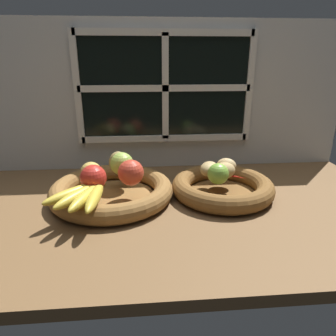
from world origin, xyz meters
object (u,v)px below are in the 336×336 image
object	(u,v)px
apple_golden_left	(91,172)
apple_green_back	(122,164)
fruit_bowl_right	(222,187)
potato_back	(226,166)
fruit_bowl_left	(112,191)
potato_large	(224,171)
chili_pepper	(225,175)
apple_red_front	(93,178)
pear_brown	(119,163)
banana_bunch_front	(84,195)
potato_oblong	(209,169)
apple_red_right	(131,173)
lime_near	(218,174)

from	to	relation	value
apple_golden_left	apple_green_back	distance (cm)	10.64
fruit_bowl_right	potato_back	xyz separation A→B (cm)	(2.15, 4.73, 5.55)
fruit_bowl_left	potato_large	distance (cm)	35.30
fruit_bowl_right	chili_pepper	xyz separation A→B (cm)	(0.90, 1.05, 3.91)
fruit_bowl_right	apple_red_front	world-z (taller)	apple_red_front
pear_brown	potato_large	bearing A→B (deg)	-12.58
banana_bunch_front	potato_back	world-z (taller)	potato_back
fruit_bowl_left	fruit_bowl_right	size ratio (longest dim) A/B	1.17
apple_red_front	apple_golden_left	bearing A→B (deg)	104.68
banana_bunch_front	potato_oblong	xyz separation A→B (cm)	(36.92, 15.44, 0.66)
pear_brown	chili_pepper	xyz separation A→B (cm)	(33.86, -6.30, -2.84)
banana_bunch_front	potato_large	world-z (taller)	potato_large
fruit_bowl_left	banana_bunch_front	size ratio (longest dim) A/B	1.94
potato_oblong	apple_green_back	bearing A→B (deg)	174.00
potato_back	chili_pepper	size ratio (longest dim) A/B	0.45
fruit_bowl_right	apple_red_front	xyz separation A→B (cm)	(-39.16, -5.63, 6.79)
fruit_bowl_left	fruit_bowl_right	distance (cm)	34.85
apple_red_front	potato_large	distance (cm)	39.58
apple_red_front	chili_pepper	xyz separation A→B (cm)	(40.06, 6.68, -2.89)
apple_green_back	chili_pepper	bearing A→B (deg)	-8.51
fruit_bowl_left	banana_bunch_front	world-z (taller)	banana_bunch_front
apple_red_front	apple_red_right	bearing A→B (deg)	15.60
banana_bunch_front	potato_large	bearing A→B (deg)	16.95
apple_red_right	chili_pepper	xyz separation A→B (cm)	(29.56, 3.75, -3.00)
potato_back	potato_oblong	bearing A→B (deg)	-164.05
pear_brown	chili_pepper	size ratio (longest dim) A/B	0.52
apple_red_right	potato_large	bearing A→B (deg)	5.37
apple_red_front	potato_oblong	size ratio (longest dim) A/B	0.95
apple_red_right	chili_pepper	bearing A→B (deg)	7.23
apple_red_right	potato_large	size ratio (longest dim) A/B	0.97
fruit_bowl_right	potato_oblong	xyz separation A→B (cm)	(-3.87, 3.01, 5.29)
potato_back	apple_red_front	bearing A→B (deg)	-165.92
fruit_bowl_left	potato_large	size ratio (longest dim) A/B	4.76
lime_near	chili_pepper	xyz separation A→B (cm)	(3.68, 5.22, -2.33)
fruit_bowl_right	apple_red_front	size ratio (longest dim) A/B	4.30
fruit_bowl_right	apple_green_back	size ratio (longest dim) A/B	4.31
banana_bunch_front	apple_golden_left	bearing A→B (deg)	89.40
fruit_bowl_left	apple_green_back	distance (cm)	9.53
banana_bunch_front	lime_near	distance (cm)	38.93
potato_oblong	pear_brown	bearing A→B (deg)	171.51
apple_golden_left	pear_brown	size ratio (longest dim) A/B	0.87
fruit_bowl_right	potato_large	distance (cm)	5.62
fruit_bowl_left	banana_bunch_front	xyz separation A→B (cm)	(-5.94, -12.43, 4.64)
pear_brown	potato_oblong	bearing A→B (deg)	-8.49
lime_near	banana_bunch_front	bearing A→B (deg)	-167.74
apple_red_front	apple_green_back	world-z (taller)	same
apple_golden_left	banana_bunch_front	distance (cm)	12.63
potato_large	lime_near	size ratio (longest dim) A/B	1.24
fruit_bowl_right	lime_near	distance (cm)	8.00
apple_red_right	pear_brown	xyz separation A→B (cm)	(-4.30, 10.05, -0.16)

